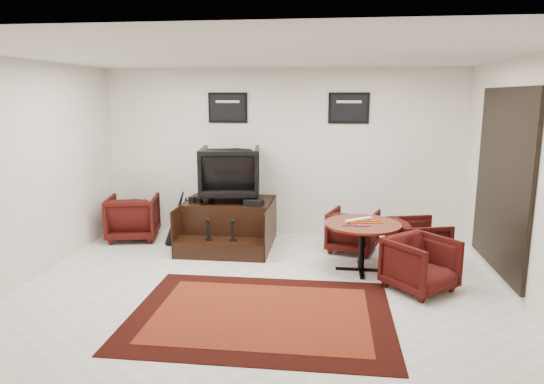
{
  "coord_description": "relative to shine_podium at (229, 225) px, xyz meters",
  "views": [
    {
      "loc": [
        0.82,
        -5.58,
        2.34
      ],
      "look_at": [
        0.04,
        0.9,
        1.05
      ],
      "focal_mm": 32.0,
      "sensor_mm": 36.0,
      "label": 1
    }
  ],
  "objects": [
    {
      "name": "ground",
      "position": [
        0.76,
        -1.76,
        -0.33
      ],
      "size": [
        6.0,
        6.0,
        0.0
      ],
      "primitive_type": "plane",
      "color": "white",
      "rests_on": "ground"
    },
    {
      "name": "room_shell",
      "position": [
        1.16,
        -1.64,
        1.46
      ],
      "size": [
        6.02,
        5.02,
        2.81
      ],
      "color": "white",
      "rests_on": "ground"
    },
    {
      "name": "area_rug",
      "position": [
        0.87,
        -2.47,
        -0.32
      ],
      "size": [
        2.83,
        2.12,
        0.01
      ],
      "color": "black",
      "rests_on": "ground"
    },
    {
      "name": "shine_podium",
      "position": [
        0.0,
        0.0,
        0.0
      ],
      "size": [
        1.38,
        1.42,
        0.71
      ],
      "color": "black",
      "rests_on": "ground"
    },
    {
      "name": "shine_chair",
      "position": [
        0.0,
        0.14,
        0.86
      ],
      "size": [
        1.03,
        0.98,
        0.95
      ],
      "primitive_type": "imported",
      "rotation": [
        0.0,
        0.0,
        3.28
      ],
      "color": "black",
      "rests_on": "shine_podium"
    },
    {
      "name": "shoes_pair",
      "position": [
        -0.47,
        -0.09,
        0.43
      ],
      "size": [
        0.26,
        0.3,
        0.1
      ],
      "color": "black",
      "rests_on": "shine_podium"
    },
    {
      "name": "polish_kit",
      "position": [
        0.44,
        -0.27,
        0.43
      ],
      "size": [
        0.31,
        0.24,
        0.09
      ],
      "primitive_type": "cube",
      "rotation": [
        0.0,
        0.0,
        -0.21
      ],
      "color": "black",
      "rests_on": "shine_podium"
    },
    {
      "name": "umbrella_black",
      "position": [
        -0.82,
        -0.18,
        0.13
      ],
      "size": [
        0.34,
        0.13,
        0.92
      ],
      "primitive_type": null,
      "color": "black",
      "rests_on": "ground"
    },
    {
      "name": "umbrella_hooked",
      "position": [
        -0.82,
        0.04,
        0.06
      ],
      "size": [
        0.29,
        0.11,
        0.78
      ],
      "primitive_type": null,
      "color": "black",
      "rests_on": "ground"
    },
    {
      "name": "armchair_side",
      "position": [
        -1.65,
        0.12,
        0.08
      ],
      "size": [
        0.92,
        0.88,
        0.81
      ],
      "primitive_type": "imported",
      "rotation": [
        0.0,
        0.0,
        3.35
      ],
      "color": "black",
      "rests_on": "ground"
    },
    {
      "name": "meeting_table",
      "position": [
        2.03,
        -0.96,
        0.26
      ],
      "size": [
        1.03,
        1.03,
        0.67
      ],
      "color": "#46100A",
      "rests_on": "ground"
    },
    {
      "name": "table_chair_back",
      "position": [
        1.94,
        -0.11,
        0.03
      ],
      "size": [
        0.85,
        0.82,
        0.71
      ],
      "primitive_type": "imported",
      "rotation": [
        0.0,
        0.0,
        2.84
      ],
      "color": "black",
      "rests_on": "ground"
    },
    {
      "name": "table_chair_window",
      "position": [
        2.83,
        -0.61,
        0.03
      ],
      "size": [
        0.82,
        0.85,
        0.72
      ],
      "primitive_type": "imported",
      "rotation": [
        0.0,
        0.0,
        1.84
      ],
      "color": "black",
      "rests_on": "ground"
    },
    {
      "name": "table_chair_corner",
      "position": [
        2.7,
        -1.55,
        0.04
      ],
      "size": [
        0.97,
        0.96,
        0.73
      ],
      "primitive_type": "imported",
      "rotation": [
        0.0,
        0.0,
        0.71
      ],
      "color": "black",
      "rests_on": "ground"
    },
    {
      "name": "paper_roll",
      "position": [
        1.98,
        -0.88,
        0.37
      ],
      "size": [
        0.37,
        0.29,
        0.05
      ],
      "primitive_type": "cylinder",
      "rotation": [
        0.0,
        1.57,
        0.62
      ],
      "color": "white",
      "rests_on": "meeting_table"
    },
    {
      "name": "table_clutter",
      "position": [
        2.05,
        -0.96,
        0.35
      ],
      "size": [
        0.57,
        0.37,
        0.01
      ],
      "color": "#E75D0C",
      "rests_on": "meeting_table"
    }
  ]
}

